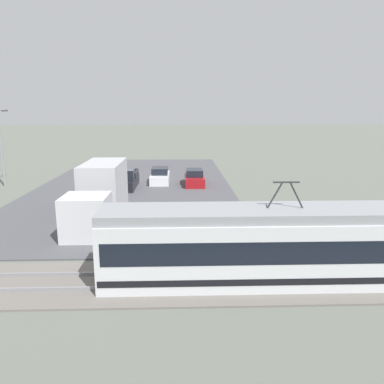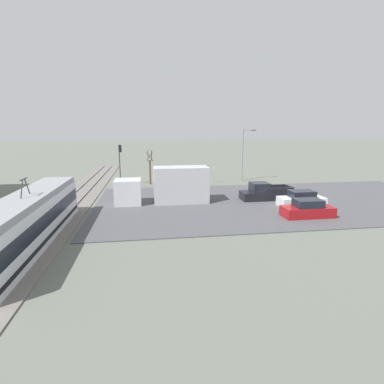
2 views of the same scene
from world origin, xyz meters
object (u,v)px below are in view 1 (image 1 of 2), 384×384
pickup_truck (125,180)px  street_lamp_near_crossing (2,142)px  sedan_car_1 (194,178)px  sedan_car_0 (160,176)px  box_truck (101,194)px  light_rail_tram (283,246)px

pickup_truck → street_lamp_near_crossing: street_lamp_near_crossing is taller
sedan_car_1 → street_lamp_near_crossing: (18.50, -0.22, 3.62)m
sedan_car_0 → sedan_car_1: sedan_car_0 is taller
box_truck → sedan_car_0: bearing=-104.7°
box_truck → pickup_truck: 10.37m
pickup_truck → sedan_car_0: 4.01m
sedan_car_0 → box_truck: bearing=75.3°
light_rail_tram → sedan_car_1: (2.94, -21.41, -0.93)m
box_truck → pickup_truck: size_ratio=1.73×
light_rail_tram → sedan_car_1: size_ratio=3.56×
box_truck → pickup_truck: box_truck is taller
light_rail_tram → pickup_truck: (9.56, -20.22, -0.86)m
box_truck → pickup_truck: bearing=-91.1°
light_rail_tram → pickup_truck: size_ratio=2.85×
box_truck → sedan_car_1: size_ratio=2.16×
street_lamp_near_crossing → light_rail_tram: bearing=134.8°
light_rail_tram → sedan_car_0: 23.59m
sedan_car_0 → street_lamp_near_crossing: street_lamp_near_crossing is taller
pickup_truck → street_lamp_near_crossing: size_ratio=0.73×
pickup_truck → light_rail_tram: bearing=115.3°
light_rail_tram → sedan_car_1: bearing=-82.2°
box_truck → street_lamp_near_crossing: (11.69, -11.72, 2.57)m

